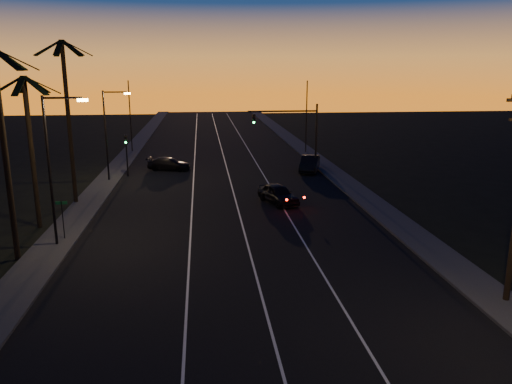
{
  "coord_description": "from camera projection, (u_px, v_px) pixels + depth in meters",
  "views": [
    {
      "loc": [
        -2.14,
        -9.66,
        10.49
      ],
      "look_at": [
        1.23,
        20.96,
        2.82
      ],
      "focal_mm": 35.0,
      "sensor_mm": 36.0,
      "label": 1
    }
  ],
  "objects": [
    {
      "name": "road",
      "position": [
        229.0,
        199.0,
        41.01
      ],
      "size": [
        20.0,
        170.0,
        0.01
      ],
      "primitive_type": "cube",
      "color": "black",
      "rests_on": "ground"
    },
    {
      "name": "palm_near",
      "position": [
        3.0,
        134.0,
        26.39
      ],
      "size": [
        4.25,
        4.16,
        11.53
      ],
      "color": "black",
      "rests_on": "ground"
    },
    {
      "name": "palm_far",
      "position": [
        68.0,
        107.0,
        37.88
      ],
      "size": [
        4.25,
        4.16,
        12.53
      ],
      "color": "black",
      "rests_on": "ground"
    },
    {
      "name": "streetlight_left_near",
      "position": [
        54.0,
        160.0,
        28.95
      ],
      "size": [
        2.55,
        0.26,
        9.0
      ],
      "color": "black",
      "rests_on": "ground"
    },
    {
      "name": "street_sign",
      "position": [
        63.0,
        215.0,
        30.78
      ],
      "size": [
        0.7,
        0.06,
        2.6
      ],
      "color": "black",
      "rests_on": "ground"
    },
    {
      "name": "palm_mid",
      "position": [
        30.0,
        135.0,
        32.31
      ],
      "size": [
        4.25,
        4.16,
        10.03
      ],
      "color": "black",
      "rests_on": "ground"
    },
    {
      "name": "lane_stripe_left",
      "position": [
        192.0,
        200.0,
        40.69
      ],
      "size": [
        0.12,
        160.0,
        0.01
      ],
      "primitive_type": "cube",
      "color": "silver",
      "rests_on": "road"
    },
    {
      "name": "right_car",
      "position": [
        310.0,
        164.0,
        51.83
      ],
      "size": [
        3.17,
        5.22,
        1.63
      ],
      "color": "black",
      "rests_on": "road"
    },
    {
      "name": "signal_post",
      "position": [
        126.0,
        148.0,
        48.94
      ],
      "size": [
        0.28,
        0.37,
        4.2
      ],
      "color": "black",
      "rests_on": "ground"
    },
    {
      "name": "lane_stripe_mid",
      "position": [
        235.0,
        199.0,
        41.06
      ],
      "size": [
        0.12,
        160.0,
        0.01
      ],
      "primitive_type": "cube",
      "color": "silver",
      "rests_on": "road"
    },
    {
      "name": "lane_stripe_right",
      "position": [
        277.0,
        198.0,
        41.43
      ],
      "size": [
        0.12,
        160.0,
        0.01
      ],
      "primitive_type": "cube",
      "color": "silver",
      "rests_on": "road"
    },
    {
      "name": "sidewalk_right",
      "position": [
        361.0,
        195.0,
        42.18
      ],
      "size": [
        2.4,
        170.0,
        0.16
      ],
      "primitive_type": "cube",
      "color": "#343331",
      "rests_on": "ground"
    },
    {
      "name": "lead_car",
      "position": [
        278.0,
        194.0,
        39.59
      ],
      "size": [
        3.36,
        5.27,
        1.53
      ],
      "color": "black",
      "rests_on": "road"
    },
    {
      "name": "far_pole_right",
      "position": [
        306.0,
        117.0,
        62.31
      ],
      "size": [
        0.14,
        0.14,
        9.0
      ],
      "primitive_type": "cylinder",
      "color": "black",
      "rests_on": "ground"
    },
    {
      "name": "streetlight_left_far",
      "position": [
        109.0,
        128.0,
        46.37
      ],
      "size": [
        2.55,
        0.26,
        8.5
      ],
      "color": "black",
      "rests_on": "ground"
    },
    {
      "name": "cross_car",
      "position": [
        169.0,
        164.0,
        52.58
      ],
      "size": [
        4.88,
        2.98,
        1.32
      ],
      "color": "black",
      "rests_on": "road"
    },
    {
      "name": "far_pole_left",
      "position": [
        130.0,
        117.0,
        62.87
      ],
      "size": [
        0.14,
        0.14,
        9.0
      ],
      "primitive_type": "cylinder",
      "color": "black",
      "rests_on": "ground"
    },
    {
      "name": "signal_mast",
      "position": [
        293.0,
        126.0,
        50.25
      ],
      "size": [
        7.1,
        0.41,
        7.0
      ],
      "color": "black",
      "rests_on": "ground"
    },
    {
      "name": "sidewalk_left",
      "position": [
        89.0,
        202.0,
        39.8
      ],
      "size": [
        2.4,
        170.0,
        0.16
      ],
      "primitive_type": "cube",
      "color": "#343331",
      "rests_on": "ground"
    }
  ]
}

